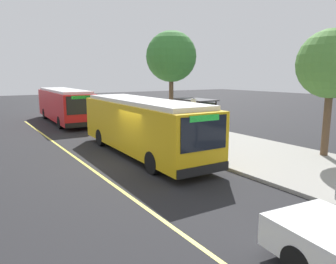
# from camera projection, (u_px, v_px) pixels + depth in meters

# --- Properties ---
(ground_plane) EXTENTS (120.00, 120.00, 0.00)m
(ground_plane) POSITION_uv_depth(u_px,v_px,m) (136.00, 163.00, 15.37)
(ground_plane) COLOR #232326
(sidewalk_curb) EXTENTS (44.00, 6.40, 0.15)m
(sidewalk_curb) POSITION_uv_depth(u_px,v_px,m) (228.00, 146.00, 18.56)
(sidewalk_curb) COLOR gray
(sidewalk_curb) RESTS_ON ground_plane
(lane_stripe_center) EXTENTS (36.00, 0.14, 0.01)m
(lane_stripe_center) POSITION_uv_depth(u_px,v_px,m) (92.00, 170.00, 14.20)
(lane_stripe_center) COLOR #E0D64C
(lane_stripe_center) RESTS_ON ground_plane
(transit_bus_main) EXTENTS (10.77, 2.85, 2.95)m
(transit_bus_main) POSITION_uv_depth(u_px,v_px,m) (142.00, 125.00, 16.66)
(transit_bus_main) COLOR gold
(transit_bus_main) RESTS_ON ground_plane
(transit_bus_second) EXTENTS (11.26, 3.02, 2.95)m
(transit_bus_second) POSITION_uv_depth(u_px,v_px,m) (64.00, 104.00, 28.22)
(transit_bus_second) COLOR red
(transit_bus_second) RESTS_ON ground_plane
(bus_shelter) EXTENTS (2.90, 1.60, 2.48)m
(bus_shelter) POSITION_uv_depth(u_px,v_px,m) (196.00, 109.00, 21.21)
(bus_shelter) COLOR #333338
(bus_shelter) RESTS_ON sidewalk_curb
(waiting_bench) EXTENTS (1.60, 0.48, 0.95)m
(waiting_bench) POSITION_uv_depth(u_px,v_px,m) (194.00, 129.00, 21.33)
(waiting_bench) COLOR brown
(waiting_bench) RESTS_ON sidewalk_curb
(route_sign_post) EXTENTS (0.44, 0.08, 2.80)m
(route_sign_post) POSITION_uv_depth(u_px,v_px,m) (194.00, 117.00, 17.16)
(route_sign_post) COLOR #333338
(route_sign_post) RESTS_ON sidewalk_curb
(pedestrian_commuter) EXTENTS (0.24, 0.40, 1.69)m
(pedestrian_commuter) POSITION_uv_depth(u_px,v_px,m) (148.00, 121.00, 21.45)
(pedestrian_commuter) COLOR #282D47
(pedestrian_commuter) RESTS_ON sidewalk_curb
(street_tree_near_shelter) EXTENTS (4.05, 4.05, 7.53)m
(street_tree_near_shelter) POSITION_uv_depth(u_px,v_px,m) (171.00, 57.00, 25.44)
(street_tree_near_shelter) COLOR brown
(street_tree_near_shelter) RESTS_ON sidewalk_curb
(street_tree_upstreet) EXTENTS (3.37, 3.37, 6.26)m
(street_tree_upstreet) POSITION_uv_depth(u_px,v_px,m) (332.00, 64.00, 15.44)
(street_tree_upstreet) COLOR brown
(street_tree_upstreet) RESTS_ON sidewalk_curb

